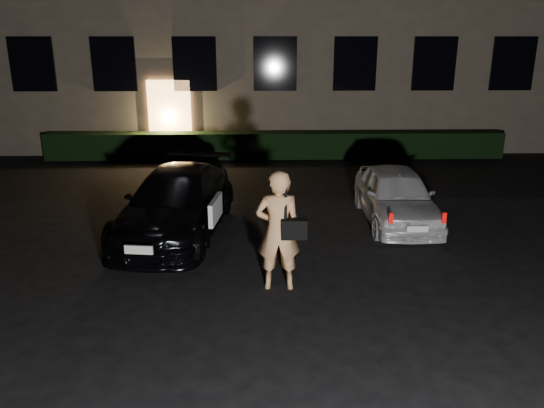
{
  "coord_description": "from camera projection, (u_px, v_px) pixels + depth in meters",
  "views": [
    {
      "loc": [
        -0.54,
        -6.79,
        3.84
      ],
      "look_at": [
        -0.32,
        2.0,
        1.06
      ],
      "focal_mm": 35.0,
      "sensor_mm": 36.0,
      "label": 1
    }
  ],
  "objects": [
    {
      "name": "ground",
      "position": [
        298.0,
        316.0,
        7.64
      ],
      "size": [
        80.0,
        80.0,
        0.0
      ],
      "primitive_type": "plane",
      "color": "black",
      "rests_on": "ground"
    },
    {
      "name": "hedge",
      "position": [
        275.0,
        145.0,
        17.52
      ],
      "size": [
        15.0,
        0.7,
        0.85
      ],
      "primitive_type": "cube",
      "color": "black",
      "rests_on": "ground"
    },
    {
      "name": "sedan",
      "position": [
        177.0,
        203.0,
        10.69
      ],
      "size": [
        2.32,
        4.63,
        1.28
      ],
      "rotation": [
        0.0,
        0.0,
        -0.12
      ],
      "color": "black",
      "rests_on": "ground"
    },
    {
      "name": "hatch",
      "position": [
        396.0,
        195.0,
        11.37
      ],
      "size": [
        1.43,
        3.49,
        1.19
      ],
      "rotation": [
        0.0,
        0.0,
        -0.01
      ],
      "color": "silver",
      "rests_on": "ground"
    },
    {
      "name": "man",
      "position": [
        279.0,
        230.0,
        8.22
      ],
      "size": [
        0.79,
        0.46,
        1.94
      ],
      "rotation": [
        0.0,
        0.0,
        3.14
      ],
      "color": "tan",
      "rests_on": "ground"
    }
  ]
}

